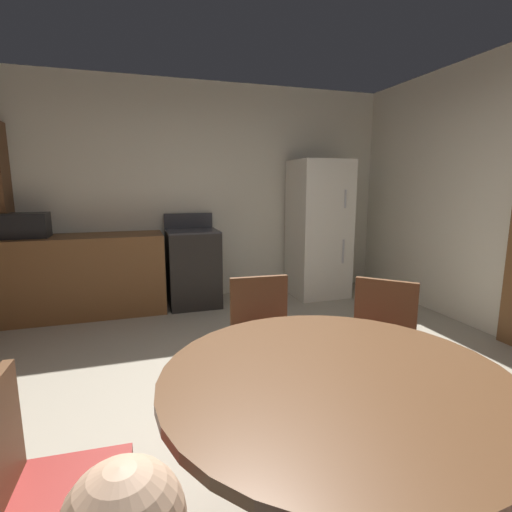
% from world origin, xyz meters
% --- Properties ---
extents(ground_plane, '(14.00, 14.00, 0.00)m').
position_xyz_m(ground_plane, '(0.00, 0.00, 0.00)').
color(ground_plane, '#A89E89').
extents(wall_back, '(5.44, 0.12, 2.70)m').
position_xyz_m(wall_back, '(0.00, 2.97, 1.35)').
color(wall_back, silver).
rests_on(wall_back, ground).
extents(kitchen_counter, '(2.00, 0.60, 0.90)m').
position_xyz_m(kitchen_counter, '(-1.42, 2.57, 0.45)').
color(kitchen_counter, brown).
rests_on(kitchen_counter, ground).
extents(oven_range, '(0.60, 0.60, 1.10)m').
position_xyz_m(oven_range, '(-0.07, 2.57, 0.47)').
color(oven_range, black).
rests_on(oven_range, ground).
extents(refrigerator, '(0.68, 0.68, 1.76)m').
position_xyz_m(refrigerator, '(1.57, 2.52, 0.88)').
color(refrigerator, silver).
rests_on(refrigerator, ground).
extents(microwave, '(0.44, 0.32, 0.26)m').
position_xyz_m(microwave, '(-1.81, 2.57, 1.03)').
color(microwave, black).
rests_on(microwave, kitchen_counter).
extents(dining_table, '(1.32, 1.32, 0.76)m').
position_xyz_m(dining_table, '(-0.05, -0.85, 0.61)').
color(dining_table, brown).
rests_on(dining_table, ground).
extents(chair_north, '(0.42, 0.42, 0.87)m').
position_xyz_m(chair_north, '(0.01, 0.17, 0.50)').
color(chair_north, brown).
rests_on(chair_north, ground).
extents(chair_northeast, '(0.57, 0.57, 0.87)m').
position_xyz_m(chair_northeast, '(0.67, -0.13, 0.50)').
color(chair_northeast, brown).
rests_on(chair_northeast, ground).
extents(chair_west, '(0.42, 0.42, 0.87)m').
position_xyz_m(chair_west, '(-1.06, -0.80, 0.50)').
color(chair_west, brown).
rests_on(chair_west, ground).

